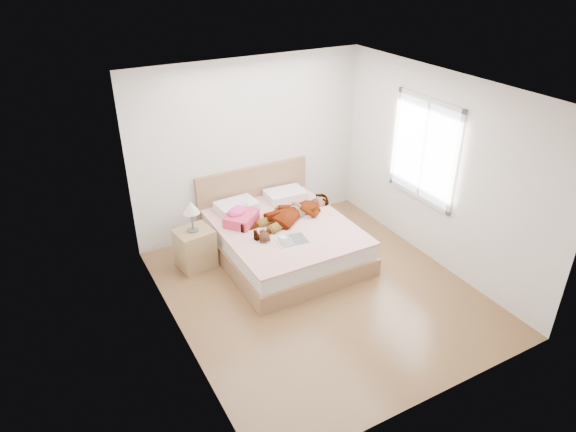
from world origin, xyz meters
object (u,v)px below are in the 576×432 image
object	(u,v)px
bed	(282,237)
coffee_mug	(283,240)
towel	(240,217)
nightstand	(195,246)
magazine	(292,240)
woman	(290,211)
plush_toy	(264,236)
phone	(246,202)

from	to	relation	value
bed	coffee_mug	size ratio (longest dim) A/B	16.02
towel	nightstand	xyz separation A→B (m)	(-0.68, 0.02, -0.27)
towel	magazine	distance (m)	0.86
towel	coffee_mug	xyz separation A→B (m)	(0.26, -0.76, -0.05)
bed	nightstand	xyz separation A→B (m)	(-1.19, 0.28, 0.06)
magazine	coffee_mug	bearing A→B (deg)	-177.52
woman	nightstand	size ratio (longest dim) A/B	1.55
coffee_mug	plush_toy	size ratio (longest dim) A/B	0.55
bed	plush_toy	world-z (taller)	bed
woman	magazine	distance (m)	0.63
magazine	coffee_mug	size ratio (longest dim) A/B	3.39
phone	bed	xyz separation A→B (m)	(0.33, -0.46, -0.42)
phone	towel	world-z (taller)	towel
towel	coffee_mug	bearing A→B (deg)	-70.86
phone	plush_toy	world-z (taller)	phone
bed	magazine	size ratio (longest dim) A/B	4.72
phone	nightstand	bearing A→B (deg)	177.21
towel	magazine	world-z (taller)	towel
woman	coffee_mug	distance (m)	0.71
coffee_mug	nightstand	distance (m)	1.24
woman	plush_toy	xyz separation A→B (m)	(-0.60, -0.38, -0.04)
woman	nightstand	world-z (taller)	nightstand
magazine	plush_toy	world-z (taller)	plush_toy
phone	plush_toy	size ratio (longest dim) A/B	0.42
woman	towel	world-z (taller)	towel
woman	towel	xyz separation A→B (m)	(-0.68, 0.19, -0.01)
phone	towel	xyz separation A→B (m)	(-0.18, -0.21, -0.09)
plush_toy	nightstand	xyz separation A→B (m)	(-0.76, 0.59, -0.24)
magazine	nightstand	bearing A→B (deg)	144.39
bed	plush_toy	size ratio (longest dim) A/B	8.76
phone	nightstand	distance (m)	0.95
nightstand	magazine	bearing A→B (deg)	-35.61
woman	phone	distance (m)	0.65
coffee_mug	nightstand	size ratio (longest dim) A/B	0.13
towel	plush_toy	distance (m)	0.58
magazine	nightstand	xyz separation A→B (m)	(-1.08, 0.77, -0.19)
nightstand	plush_toy	bearing A→B (deg)	-37.82
plush_toy	magazine	bearing A→B (deg)	-29.76
magazine	nightstand	size ratio (longest dim) A/B	0.44
phone	bed	bearing A→B (deg)	-69.93
bed	coffee_mug	world-z (taller)	bed
plush_toy	nightstand	distance (m)	0.99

